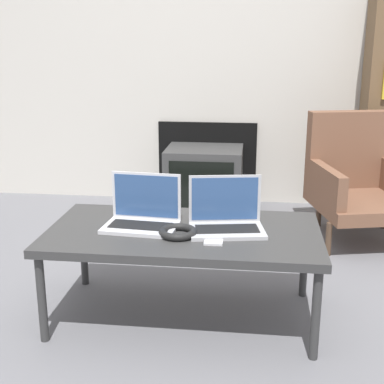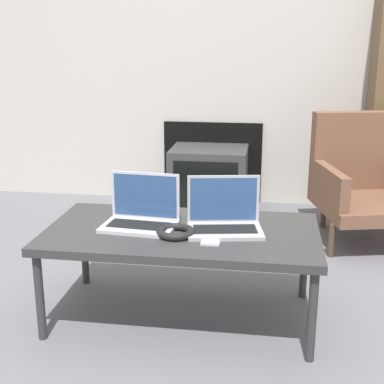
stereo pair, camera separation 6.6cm
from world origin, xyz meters
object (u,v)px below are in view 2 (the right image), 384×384
at_px(laptop_right, 224,218).
at_px(tv, 209,179).
at_px(phone, 211,240).
at_px(laptop_left, 141,214).
at_px(armchair, 361,179).
at_px(headphones, 176,232).

bearing_deg(laptop_right, tv, 89.12).
relative_size(laptop_right, phone, 2.82).
bearing_deg(laptop_left, armchair, 50.42).
xyz_separation_m(headphones, tv, (-0.05, 1.66, -0.20)).
bearing_deg(laptop_right, laptop_left, 170.07).
bearing_deg(tv, armchair, -23.22).
xyz_separation_m(laptop_left, armchair, (1.11, 1.14, -0.09)).
bearing_deg(laptop_right, headphones, -162.56).
height_order(laptop_left, phone, laptop_left).
bearing_deg(armchair, phone, -134.85).
height_order(laptop_left, tv, laptop_left).
height_order(headphones, armchair, armchair).
distance_m(laptop_left, phone, 0.36).
bearing_deg(laptop_left, headphones, -25.99).
bearing_deg(headphones, laptop_left, 149.23).
height_order(laptop_right, headphones, laptop_right).
bearing_deg(headphones, phone, -13.57).
height_order(laptop_right, phone, laptop_right).
distance_m(laptop_left, tv, 1.58).
bearing_deg(tv, laptop_left, -94.35).
bearing_deg(armchair, headphones, -140.46).
relative_size(headphones, tv, 0.30).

